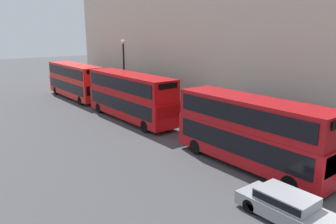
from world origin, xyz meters
name	(u,v)px	position (x,y,z in m)	size (l,w,h in m)	color
bus_leading	(251,130)	(1.60, 6.56, 2.33)	(2.59, 10.20, 4.21)	#A80F14
bus_second_in_queue	(130,95)	(1.60, 20.23, 2.35)	(2.59, 11.45, 4.26)	#B20C0F
bus_third_in_queue	(75,80)	(1.60, 32.82, 2.28)	(2.59, 11.04, 4.12)	red
car_dark_sedan	(287,206)	(-1.80, 1.84, 0.67)	(1.76, 4.40, 1.26)	gray
street_lamp	(124,67)	(3.48, 24.39, 4.36)	(0.44, 0.44, 7.15)	black
pedestrian	(154,108)	(4.04, 19.88, 0.81)	(0.36, 0.36, 1.74)	brown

